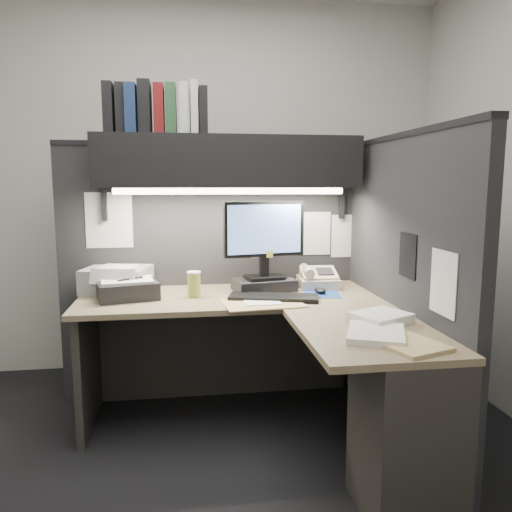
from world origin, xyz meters
The scene contains 22 objects.
floor centered at (0.00, 0.00, 0.00)m, with size 3.50×3.50×0.00m, color black.
wall_back centered at (0.00, 1.50, 1.35)m, with size 3.50×0.04×2.70m, color beige.
wall_front centered at (0.00, -1.50, 1.35)m, with size 3.50×0.04×2.70m, color beige.
partition_back centered at (0.03, 0.93, 0.80)m, with size 1.90×0.06×1.60m, color black.
partition_right centered at (0.98, 0.18, 0.80)m, with size 0.06×1.50×1.60m, color black.
desk centered at (0.43, 0.00, 0.44)m, with size 1.70×1.53×0.73m.
overhead_shelf centered at (0.12, 0.75, 1.50)m, with size 1.55×0.34×0.30m, color black.
task_light_tube centered at (0.12, 0.61, 1.33)m, with size 0.04×0.04×1.32m, color white.
monitor centered at (0.33, 0.66, 0.94)m, with size 0.50×0.28×0.54m.
keyboard centered at (0.34, 0.42, 0.74)m, with size 0.50×0.17×0.02m, color black.
mousepad centered at (0.64, 0.50, 0.73)m, with size 0.21×0.19×0.00m, color navy.
mouse centered at (0.64, 0.52, 0.75)m, with size 0.06×0.09×0.03m, color black.
telephone centered at (0.68, 0.72, 0.78)m, with size 0.24×0.25×0.10m, color beige.
coffee_cup centered at (-0.10, 0.55, 0.80)m, with size 0.07×0.07×0.14m, color gold.
printer centered at (-0.55, 0.77, 0.80)m, with size 0.36×0.31×0.15m, color #989B9E.
notebook_stack centered at (-0.47, 0.58, 0.78)m, with size 0.32×0.27×0.10m, color black.
open_folder centered at (0.26, 0.32, 0.73)m, with size 0.42×0.27×0.01m, color tan.
paper_stack_a centered at (0.75, -0.11, 0.75)m, with size 0.24×0.20×0.05m, color white.
paper_stack_b centered at (0.64, -0.32, 0.74)m, with size 0.23×0.29×0.03m, color white.
manila_stack centered at (0.73, -0.45, 0.74)m, with size 0.22×0.28×0.02m, color tan.
binder_row centered at (-0.29, 0.75, 1.79)m, with size 0.58×0.26×0.30m.
pinned_papers centered at (0.42, 0.56, 1.05)m, with size 1.76×1.31×0.51m.
Camera 1 is at (-0.15, -2.26, 1.37)m, focal length 35.00 mm.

